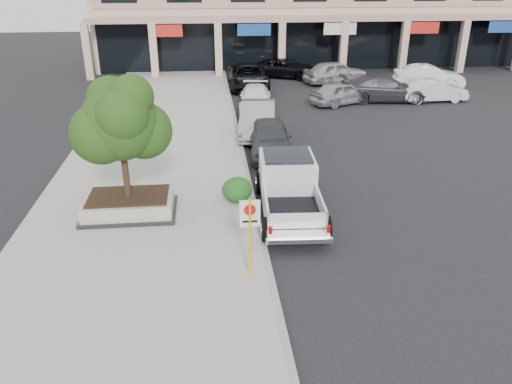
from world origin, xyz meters
TOP-DOWN VIEW (x-y plane):
  - ground at (0.00, 0.00)m, footprint 120.00×120.00m
  - sidewalk at (-5.50, 6.00)m, footprint 8.00×52.00m
  - curb at (-1.55, 6.00)m, footprint 0.20×52.00m
  - strip_mall at (8.00, 33.93)m, footprint 40.55×12.43m
  - planter at (-5.94, 2.80)m, footprint 3.20×2.20m
  - planter_tree at (-5.81, 2.95)m, footprint 2.90×2.55m
  - no_parking_sign at (-2.10, -1.44)m, footprint 0.55×0.09m
  - hedge at (-2.14, 3.37)m, footprint 1.10×0.99m
  - pickup_truck at (-0.35, 2.52)m, footprint 2.52×6.00m
  - curb_car_a at (-0.26, 8.73)m, footprint 2.14×4.75m
  - curb_car_b at (-0.51, 11.78)m, footprint 2.41×5.24m
  - curb_car_c at (-0.11, 17.04)m, footprint 2.38×4.81m
  - curb_car_d at (-0.04, 22.79)m, footprint 2.82×6.00m
  - lot_car_a at (5.47, 17.56)m, footprint 4.57×3.31m
  - lot_car_b at (11.58, 17.68)m, footprint 4.37×1.68m
  - lot_car_c at (8.42, 18.10)m, footprint 5.88×2.84m
  - lot_car_d at (3.27, 26.37)m, footprint 5.68×4.34m
  - lot_car_e at (6.62, 23.77)m, footprint 5.27×3.38m
  - lot_car_f at (12.99, 21.69)m, footprint 5.10×2.58m

SIDE VIEW (x-z plane):
  - ground at x=0.00m, z-range 0.00..0.00m
  - sidewalk at x=-5.50m, z-range 0.00..0.15m
  - curb at x=-1.55m, z-range 0.00..0.15m
  - planter at x=-5.94m, z-range 0.14..0.82m
  - hedge at x=-2.14m, z-range 0.15..1.08m
  - curb_car_c at x=-0.11m, z-range 0.00..1.34m
  - lot_car_b at x=11.58m, z-range 0.00..1.42m
  - lot_car_d at x=3.27m, z-range 0.00..1.43m
  - lot_car_a at x=5.47m, z-range 0.00..1.44m
  - curb_car_a at x=-0.26m, z-range 0.00..1.58m
  - lot_car_f at x=12.99m, z-range 0.00..1.61m
  - lot_car_c at x=8.42m, z-range 0.00..1.65m
  - curb_car_d at x=-0.04m, z-range 0.00..1.66m
  - curb_car_b at x=-0.51m, z-range 0.00..1.67m
  - lot_car_e at x=6.62m, z-range 0.00..1.67m
  - pickup_truck at x=-0.35m, z-range 0.00..1.85m
  - no_parking_sign at x=-2.10m, z-range 0.48..2.78m
  - planter_tree at x=-5.81m, z-range 1.41..5.41m
  - strip_mall at x=8.00m, z-range 0.00..9.50m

